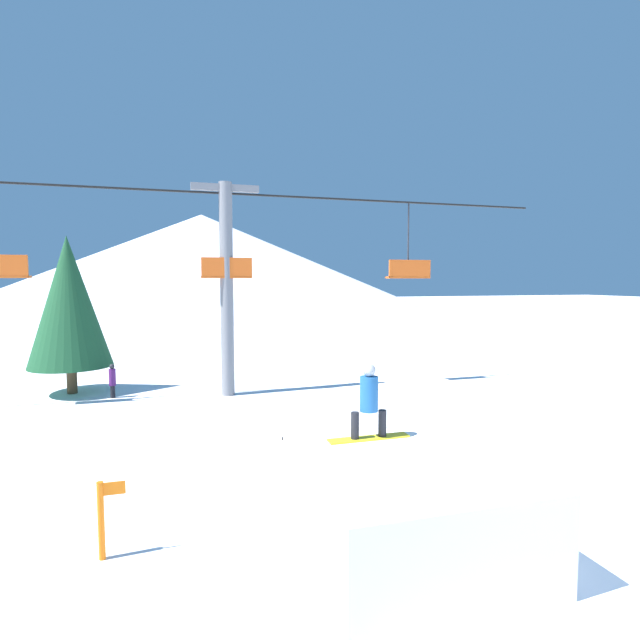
% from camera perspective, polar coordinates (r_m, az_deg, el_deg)
% --- Properties ---
extents(ground_plane, '(220.00, 220.00, 0.00)m').
position_cam_1_polar(ground_plane, '(8.57, 21.88, -25.28)').
color(ground_plane, white).
extents(mountain_ridge, '(68.63, 68.63, 14.36)m').
position_cam_1_polar(mountain_ridge, '(80.61, -13.33, 6.56)').
color(mountain_ridge, silver).
rests_on(mountain_ridge, ground_plane).
extents(snow_ramp, '(3.20, 3.45, 1.47)m').
position_cam_1_polar(snow_ramp, '(8.32, 9.97, -20.29)').
color(snow_ramp, white).
rests_on(snow_ramp, ground_plane).
extents(snowboarder, '(1.46, 0.32, 1.33)m').
position_cam_1_polar(snowboarder, '(8.77, 5.61, -9.28)').
color(snowboarder, yellow).
rests_on(snowboarder, snow_ramp).
extents(chairlift, '(25.53, 0.48, 7.71)m').
position_cam_1_polar(chairlift, '(18.41, -10.63, 5.14)').
color(chairlift, slate).
rests_on(chairlift, ground_plane).
extents(pine_tree_near, '(2.95, 2.95, 5.86)m').
position_cam_1_polar(pine_tree_near, '(20.58, -26.78, 1.87)').
color(pine_tree_near, '#4C3823').
rests_on(pine_tree_near, ground_plane).
extents(trail_marker, '(0.41, 0.10, 1.21)m').
position_cam_1_polar(trail_marker, '(8.73, -23.62, -19.96)').
color(trail_marker, orange).
rests_on(trail_marker, ground_plane).
extents(distant_skier, '(0.24, 0.24, 1.23)m').
position_cam_1_polar(distant_skier, '(19.48, -22.64, -6.30)').
color(distant_skier, black).
rests_on(distant_skier, ground_plane).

